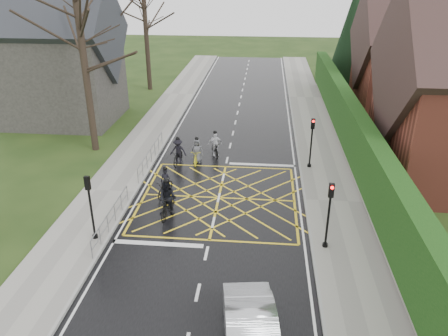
% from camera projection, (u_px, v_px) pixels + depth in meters
% --- Properties ---
extents(ground, '(120.00, 120.00, 0.00)m').
position_uv_depth(ground, '(219.00, 198.00, 23.28)').
color(ground, black).
rests_on(ground, ground).
extents(road, '(9.00, 80.00, 0.01)m').
position_uv_depth(road, '(219.00, 198.00, 23.28)').
color(road, black).
rests_on(road, ground).
extents(sidewalk_right, '(3.00, 80.00, 0.15)m').
position_uv_depth(sidewalk_right, '(333.00, 202.00, 22.74)').
color(sidewalk_right, gray).
rests_on(sidewalk_right, ground).
extents(sidewalk_left, '(3.00, 80.00, 0.15)m').
position_uv_depth(sidewalk_left, '(109.00, 192.00, 23.77)').
color(sidewalk_left, gray).
rests_on(sidewalk_left, ground).
extents(stone_wall, '(0.50, 38.00, 0.70)m').
position_uv_depth(stone_wall, '(349.00, 154.00, 27.89)').
color(stone_wall, slate).
rests_on(stone_wall, ground).
extents(hedge, '(0.90, 38.00, 2.80)m').
position_uv_depth(hedge, '(352.00, 128.00, 27.16)').
color(hedge, black).
rests_on(hedge, stone_wall).
extents(house_far, '(9.80, 8.80, 10.30)m').
position_uv_depth(house_far, '(417.00, 57.00, 36.46)').
color(house_far, brown).
rests_on(house_far, ground).
extents(conifer, '(4.60, 4.60, 10.00)m').
position_uv_depth(conifer, '(352.00, 35.00, 43.77)').
color(conifer, black).
rests_on(conifer, ground).
extents(church, '(8.80, 7.80, 11.00)m').
position_uv_depth(church, '(59.00, 58.00, 33.23)').
color(church, '#2D2B28').
rests_on(church, ground).
extents(tree_near, '(9.24, 9.24, 11.44)m').
position_uv_depth(tree_near, '(80.00, 27.00, 26.17)').
color(tree_near, black).
rests_on(tree_near, ground).
extents(tree_mid, '(10.08, 10.08, 12.48)m').
position_uv_depth(tree_mid, '(107.00, 4.00, 33.18)').
color(tree_mid, black).
rests_on(tree_mid, ground).
extents(tree_far, '(8.40, 8.40, 10.40)m').
position_uv_depth(tree_far, '(145.00, 14.00, 40.96)').
color(tree_far, black).
rests_on(tree_far, ground).
extents(railing_south, '(0.05, 5.04, 1.03)m').
position_uv_depth(railing_south, '(111.00, 215.00, 20.19)').
color(railing_south, slate).
rests_on(railing_south, ground).
extents(railing_north, '(0.05, 6.04, 1.03)m').
position_uv_depth(railing_north, '(151.00, 152.00, 26.97)').
color(railing_north, slate).
rests_on(railing_north, ground).
extents(traffic_light_ne, '(0.24, 0.31, 3.21)m').
position_uv_depth(traffic_light_ne, '(311.00, 143.00, 25.94)').
color(traffic_light_ne, black).
rests_on(traffic_light_ne, ground).
extents(traffic_light_se, '(0.24, 0.31, 3.21)m').
position_uv_depth(traffic_light_se, '(328.00, 216.00, 18.35)').
color(traffic_light_se, black).
rests_on(traffic_light_se, ground).
extents(traffic_light_sw, '(0.24, 0.31, 3.21)m').
position_uv_depth(traffic_light_sw, '(91.00, 208.00, 18.96)').
color(traffic_light_sw, black).
rests_on(traffic_light_sw, ground).
extents(cyclist_rear, '(0.96, 1.78, 1.65)m').
position_uv_depth(cyclist_rear, '(165.00, 186.00, 23.37)').
color(cyclist_rear, black).
rests_on(cyclist_rear, ground).
extents(cyclist_back, '(0.97, 2.07, 2.03)m').
position_uv_depth(cyclist_back, '(168.00, 202.00, 21.32)').
color(cyclist_back, black).
rests_on(cyclist_back, ground).
extents(cyclist_mid, '(1.08, 1.84, 1.74)m').
position_uv_depth(cyclist_mid, '(178.00, 154.00, 27.15)').
color(cyclist_mid, black).
rests_on(cyclist_mid, ground).
extents(cyclist_front, '(1.03, 1.78, 1.72)m').
position_uv_depth(cyclist_front, '(215.00, 147.00, 28.21)').
color(cyclist_front, black).
rests_on(cyclist_front, ground).
extents(cyclist_lead, '(0.76, 1.75, 1.70)m').
position_uv_depth(cyclist_lead, '(197.00, 154.00, 27.24)').
color(cyclist_lead, gold).
rests_on(cyclist_lead, ground).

